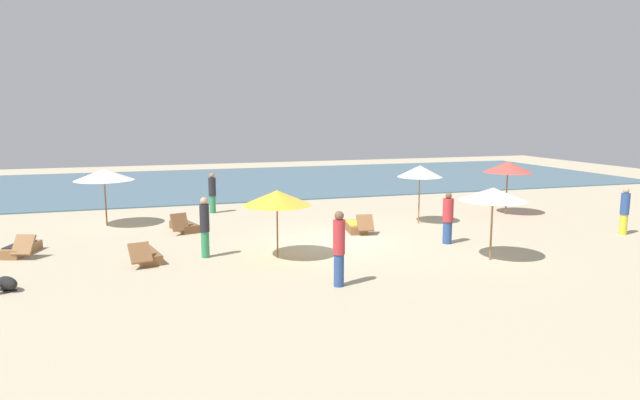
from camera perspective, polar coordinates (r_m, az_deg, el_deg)
name	(u,v)px	position (r m, az deg, el deg)	size (l,w,h in m)	color
ground_plane	(336,243)	(18.53, 1.66, -4.37)	(60.00, 60.00, 0.00)	#BCAD8E
ocean_water	(246,182)	(34.80, -7.54, 1.87)	(48.00, 16.00, 0.06)	#476B7F
umbrella_0	(104,175)	(22.43, -21.08, 2.42)	(2.18, 2.18, 2.17)	brown
umbrella_1	(508,167)	(24.61, 18.53, 3.19)	(2.01, 2.01, 2.22)	brown
umbrella_2	(493,194)	(16.80, 17.16, 0.57)	(1.93, 1.93, 2.12)	olive
umbrella_3	(420,171)	(21.75, 10.11, 2.89)	(1.72, 1.72, 2.25)	olive
umbrella_4	(277,198)	(16.31, -4.39, 0.23)	(2.01, 2.01, 2.02)	brown
lounger_0	(356,227)	(20.28, 3.67, -2.71)	(0.85, 1.76, 0.69)	brown
lounger_1	(184,226)	(20.92, -13.64, -2.60)	(1.04, 1.73, 0.75)	brown
lounger_2	(146,256)	(16.98, -17.28, -5.43)	(0.95, 1.79, 0.67)	brown
lounger_3	(21,249)	(19.25, -28.11, -4.39)	(1.10, 1.78, 0.70)	olive
person_0	(448,218)	(18.72, 12.85, -1.80)	(0.49, 0.49, 1.69)	#2D4C8C
person_1	(205,226)	(16.84, -11.63, -2.64)	(0.39, 0.39, 1.80)	#338C59
person_2	(212,193)	(24.24, -10.88, 0.73)	(0.39, 0.39, 1.71)	#338C59
person_3	(339,248)	(13.78, 1.94, -4.86)	(0.32, 0.32, 1.89)	#2D4C8C
person_4	(625,211)	(22.30, 28.52, -0.97)	(0.41, 0.41, 1.66)	yellow
dog	(5,283)	(15.57, -29.31, -7.40)	(0.70, 0.74, 0.36)	black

